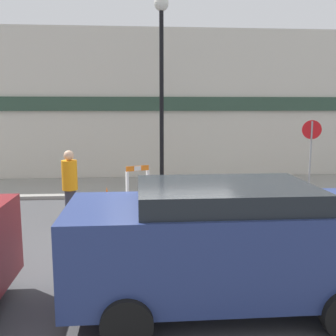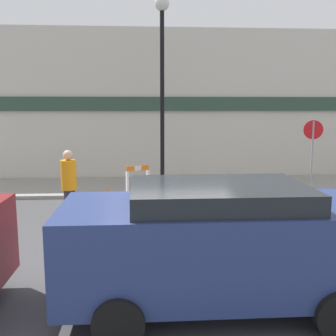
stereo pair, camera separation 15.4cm
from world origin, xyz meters
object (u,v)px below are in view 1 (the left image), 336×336
object	(u,v)px
streetlamp_post	(162,69)
parked_car_1	(224,239)
stop_sign	(311,143)
person_worker	(70,185)

from	to	relation	value
streetlamp_post	parked_car_1	size ratio (longest dim) A/B	1.42
stop_sign	person_worker	xyz separation A→B (m)	(-7.05, -3.08, -0.64)
parked_car_1	streetlamp_post	bearing A→B (deg)	92.89
streetlamp_post	parked_car_1	distance (m)	7.79
stop_sign	person_worker	distance (m)	7.73
streetlamp_post	person_worker	distance (m)	4.89
person_worker	parked_car_1	distance (m)	4.83
stop_sign	parked_car_1	size ratio (longest dim) A/B	0.53
streetlamp_post	stop_sign	distance (m)	5.25
person_worker	parked_car_1	size ratio (longest dim) A/B	0.42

